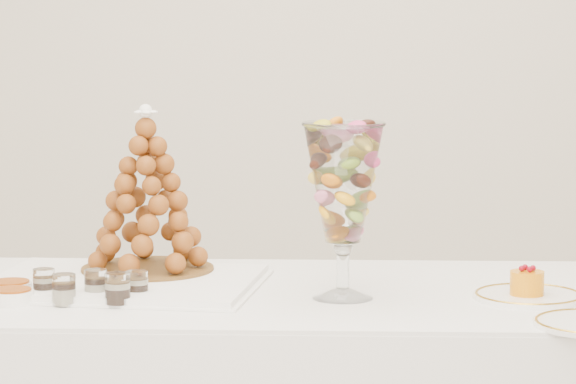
{
  "coord_description": "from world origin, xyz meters",
  "views": [
    {
      "loc": [
        0.3,
        -2.8,
        1.37
      ],
      "look_at": [
        0.04,
        0.22,
        0.98
      ],
      "focal_mm": 85.0,
      "sensor_mm": 36.0,
      "label": 1
    }
  ],
  "objects": [
    {
      "name": "lace_tray",
      "position": [
        -0.34,
        0.23,
        0.76
      ],
      "size": [
        0.63,
        0.49,
        0.02
      ],
      "primitive_type": "cube",
      "rotation": [
        0.0,
        0.0,
        -0.08
      ],
      "color": "white",
      "rests_on": "buffet_table"
    },
    {
      "name": "macaron_vase",
      "position": [
        0.17,
        0.15,
        1.0
      ],
      "size": [
        0.18,
        0.18,
        0.39
      ],
      "color": "white",
      "rests_on": "buffet_table"
    },
    {
      "name": "verrine_e",
      "position": [
        -0.3,
        0.02,
        0.79
      ],
      "size": [
        0.06,
        0.06,
        0.07
      ],
      "primitive_type": "cylinder",
      "rotation": [
        0.0,
        0.0,
        0.17
      ],
      "color": "white",
      "rests_on": "buffet_table"
    },
    {
      "name": "cake_plate",
      "position": [
        0.58,
        0.18,
        0.76
      ],
      "size": [
        0.24,
        0.24,
        0.01
      ],
      "primitive_type": "cylinder",
      "color": "white",
      "rests_on": "buffet_table"
    },
    {
      "name": "verrine_a",
      "position": [
        -0.49,
        0.1,
        0.79
      ],
      "size": [
        0.06,
        0.06,
        0.06
      ],
      "primitive_type": "cylinder",
      "rotation": [
        0.0,
        0.0,
        0.29
      ],
      "color": "white",
      "rests_on": "buffet_table"
    },
    {
      "name": "verrine_b",
      "position": [
        -0.37,
        0.09,
        0.79
      ],
      "size": [
        0.06,
        0.06,
        0.07
      ],
      "primitive_type": "cylinder",
      "rotation": [
        0.0,
        0.0,
        0.31
      ],
      "color": "white",
      "rests_on": "buffet_table"
    },
    {
      "name": "verrine_d",
      "position": [
        -0.42,
        0.02,
        0.79
      ],
      "size": [
        0.06,
        0.06,
        0.07
      ],
      "primitive_type": "cylinder",
      "rotation": [
        0.0,
        0.0,
        0.18
      ],
      "color": "white",
      "rests_on": "buffet_table"
    },
    {
      "name": "ramekin_back",
      "position": [
        -0.57,
        0.11,
        0.77
      ],
      "size": [
        0.1,
        0.1,
        0.03
      ],
      "primitive_type": "cylinder",
      "color": "white",
      "rests_on": "buffet_table"
    },
    {
      "name": "verrine_c",
      "position": [
        -0.28,
        0.09,
        0.79
      ],
      "size": [
        0.05,
        0.05,
        0.06
      ],
      "primitive_type": "cylinder",
      "rotation": [
        0.0,
        0.0,
        -0.13
      ],
      "color": "white",
      "rests_on": "buffet_table"
    },
    {
      "name": "croquembouche",
      "position": [
        -0.3,
        0.34,
        0.96
      ],
      "size": [
        0.31,
        0.31,
        0.39
      ],
      "rotation": [
        0.0,
        0.0,
        0.03
      ],
      "color": "brown",
      "rests_on": "lace_tray"
    },
    {
      "name": "ramekin_front",
      "position": [
        -0.54,
        0.03,
        0.77
      ],
      "size": [
        0.09,
        0.09,
        0.03
      ],
      "primitive_type": "cylinder",
      "color": "white",
      "rests_on": "buffet_table"
    },
    {
      "name": "mousse_cake",
      "position": [
        0.57,
        0.17,
        0.79
      ],
      "size": [
        0.07,
        0.07,
        0.07
      ],
      "color": "orange",
      "rests_on": "cake_plate"
    }
  ]
}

